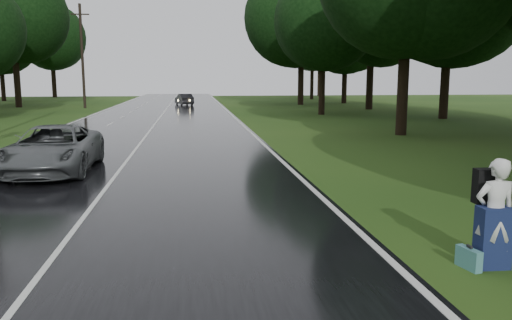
{
  "coord_description": "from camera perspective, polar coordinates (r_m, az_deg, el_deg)",
  "views": [
    {
      "loc": [
        2.45,
        -9.27,
        3.15
      ],
      "look_at": [
        4.04,
        3.26,
        1.1
      ],
      "focal_mm": 35.74,
      "sensor_mm": 36.0,
      "label": 1
    }
  ],
  "objects": [
    {
      "name": "far_car",
      "position": [
        58.86,
        -8.05,
        6.73
      ],
      "size": [
        2.27,
        4.09,
        1.28
      ],
      "primitive_type": "imported",
      "rotation": [
        0.0,
        0.0,
        3.39
      ],
      "color": "black",
      "rests_on": "road"
    },
    {
      "name": "ground",
      "position": [
        10.1,
        -21.22,
        -9.62
      ],
      "size": [
        160.0,
        160.0,
        0.0
      ],
      "primitive_type": "plane",
      "color": "#2B4915",
      "rests_on": "ground"
    },
    {
      "name": "road",
      "position": [
        29.54,
        -11.97,
        2.94
      ],
      "size": [
        12.0,
        140.0,
        0.04
      ],
      "primitive_type": "cube",
      "color": "black",
      "rests_on": "ground"
    },
    {
      "name": "tree_left_f",
      "position": [
        60.14,
        -25.0,
        5.37
      ],
      "size": [
        11.02,
        11.02,
        17.22
      ],
      "primitive_type": null,
      "color": "black",
      "rests_on": "ground"
    },
    {
      "name": "lane_center",
      "position": [
        29.54,
        -11.97,
        2.99
      ],
      "size": [
        0.12,
        140.0,
        0.01
      ],
      "primitive_type": "cube",
      "color": "silver",
      "rests_on": "road"
    },
    {
      "name": "hitchhiker",
      "position": [
        9.36,
        25.07,
        -5.82
      ],
      "size": [
        0.69,
        0.62,
        1.86
      ],
      "color": "silver",
      "rests_on": "ground"
    },
    {
      "name": "suitcase",
      "position": [
        9.32,
        22.7,
        -10.13
      ],
      "size": [
        0.24,
        0.51,
        0.35
      ],
      "primitive_type": "cube",
      "rotation": [
        0.0,
        0.0,
        0.21
      ],
      "color": "teal",
      "rests_on": "ground"
    },
    {
      "name": "tree_right_d",
      "position": [
        29.4,
        15.89,
        2.72
      ],
      "size": [
        9.94,
        9.94,
        15.52
      ],
      "primitive_type": null,
      "color": "black",
      "rests_on": "ground"
    },
    {
      "name": "tree_right_f",
      "position": [
        60.12,
        5.0,
        6.19
      ],
      "size": [
        10.82,
        10.82,
        16.9
      ],
      "primitive_type": null,
      "color": "black",
      "rests_on": "ground"
    },
    {
      "name": "utility_pole_far",
      "position": [
        56.01,
        -18.59,
        5.53
      ],
      "size": [
        1.8,
        0.28,
        10.5
      ],
      "primitive_type": null,
      "color": "black",
      "rests_on": "ground"
    },
    {
      "name": "grey_car",
      "position": [
        18.2,
        -21.73,
        1.17
      ],
      "size": [
        2.58,
        5.54,
        1.54
      ],
      "primitive_type": "imported",
      "rotation": [
        0.0,
        0.0,
        0.01
      ],
      "color": "#55595A",
      "rests_on": "road"
    },
    {
      "name": "tree_right_e",
      "position": [
        44.24,
        7.32,
        5.07
      ],
      "size": [
        8.99,
        8.99,
        14.04
      ],
      "primitive_type": null,
      "color": "black",
      "rests_on": "ground"
    }
  ]
}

